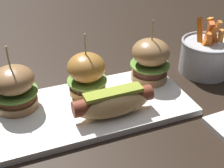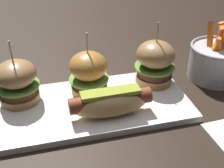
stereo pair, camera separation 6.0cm
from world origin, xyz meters
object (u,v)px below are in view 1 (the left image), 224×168
object	(u,v)px
slider_left	(15,88)
fries_bucket	(206,55)
slider_center	(88,74)
hot_dog	(113,102)
platter_main	(94,107)
slider_right	(150,60)

from	to	relation	value
slider_left	fries_bucket	size ratio (longest dim) A/B	0.99
fries_bucket	slider_center	bearing A→B (deg)	-178.36
hot_dog	fries_bucket	xyz separation A→B (m)	(0.29, 0.10, 0.00)
platter_main	slider_center	distance (m)	0.07
slider_right	fries_bucket	xyz separation A→B (m)	(0.16, 0.01, -0.02)
platter_main	slider_center	size ratio (longest dim) A/B	2.89
platter_main	slider_right	bearing A→B (deg)	17.67
platter_main	fries_bucket	size ratio (longest dim) A/B	2.90
slider_right	fries_bucket	bearing A→B (deg)	2.02
slider_right	hot_dog	bearing A→B (deg)	-143.49
slider_left	fries_bucket	world-z (taller)	slider_left
slider_right	fries_bucket	size ratio (longest dim) A/B	1.05
slider_center	slider_left	bearing A→B (deg)	179.29
platter_main	slider_left	distance (m)	0.16
platter_main	hot_dog	distance (m)	0.06
hot_dog	fries_bucket	size ratio (longest dim) A/B	1.17
slider_left	slider_right	world-z (taller)	slider_right
hot_dog	slider_right	size ratio (longest dim) A/B	1.11
slider_left	hot_dog	bearing A→B (deg)	-27.90
slider_left	slider_center	world-z (taller)	slider_center
hot_dog	slider_center	distance (m)	0.10
slider_left	fries_bucket	bearing A→B (deg)	0.87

